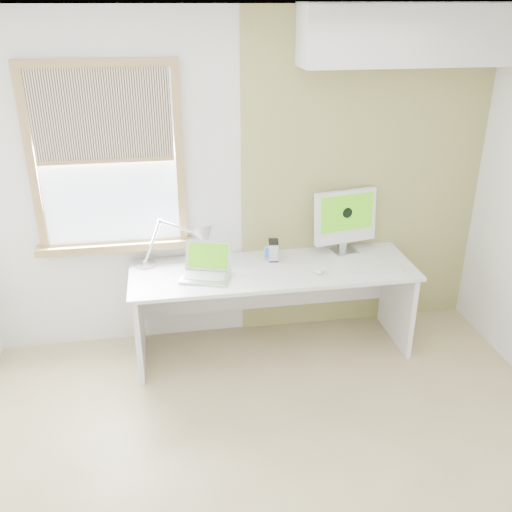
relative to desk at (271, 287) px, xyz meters
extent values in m
cube|color=tan|center=(-0.19, -1.44, -0.54)|extent=(4.00, 3.50, 0.02)
cube|color=white|center=(-0.19, -1.44, 2.08)|extent=(4.00, 3.50, 0.02)
cube|color=white|center=(-0.19, 0.32, 0.77)|extent=(4.00, 0.02, 2.60)
cube|color=#9F9155|center=(0.81, 0.30, 0.77)|extent=(2.00, 0.02, 2.60)
cube|color=white|center=(1.01, 0.13, 1.87)|extent=(1.60, 0.40, 0.42)
cube|color=#A17F47|center=(-1.72, 0.28, 1.02)|extent=(0.06, 0.06, 1.42)
cube|color=#A17F47|center=(-0.66, 0.28, 1.02)|extent=(0.06, 0.06, 1.42)
cube|color=#A17F47|center=(-1.19, 0.28, 1.70)|extent=(1.00, 0.06, 0.06)
cube|color=#A17F47|center=(-1.19, 0.26, 0.34)|extent=(1.20, 0.14, 0.06)
cube|color=#D1E2F9|center=(-1.19, 0.30, 1.02)|extent=(1.00, 0.01, 1.30)
cube|color=beige|center=(-1.19, 0.25, 1.34)|extent=(0.98, 0.02, 0.65)
cube|color=#A17F47|center=(-1.19, 0.25, 1.02)|extent=(0.98, 0.03, 0.03)
cube|color=silver|center=(0.00, -0.06, 0.18)|extent=(2.20, 0.70, 0.03)
cube|color=silver|center=(-1.05, -0.06, -0.18)|extent=(0.04, 0.64, 0.70)
cube|color=silver|center=(1.05, -0.06, -0.18)|extent=(0.04, 0.64, 0.70)
cube|color=silver|center=(0.00, 0.26, -0.08)|extent=(2.08, 0.02, 0.48)
cylinder|color=silver|center=(-0.97, 0.16, 0.21)|extent=(0.16, 0.16, 0.02)
sphere|color=silver|center=(-0.97, 0.16, 0.22)|extent=(0.05, 0.05, 0.05)
cylinder|color=silver|center=(-0.91, 0.16, 0.39)|extent=(0.16, 0.03, 0.34)
sphere|color=silver|center=(-0.84, 0.16, 0.55)|extent=(0.04, 0.04, 0.04)
cylinder|color=silver|center=(-0.69, 0.14, 0.50)|extent=(0.31, 0.07, 0.13)
sphere|color=silver|center=(-0.54, 0.12, 0.44)|extent=(0.04, 0.04, 0.04)
cone|color=silver|center=(-0.51, 0.12, 0.42)|extent=(0.24, 0.27, 0.21)
cube|color=silver|center=(-0.53, -0.14, 0.20)|extent=(0.41, 0.34, 0.02)
cube|color=#B2B5B7|center=(-0.53, -0.14, 0.22)|extent=(0.33, 0.23, 0.00)
cube|color=silver|center=(-0.50, -0.03, 0.33)|extent=(0.36, 0.18, 0.23)
cube|color=#3F910D|center=(-0.50, -0.03, 0.33)|extent=(0.31, 0.14, 0.19)
cylinder|color=silver|center=(-0.02, 0.08, 0.20)|extent=(0.07, 0.07, 0.02)
cube|color=silver|center=(-0.02, 0.08, 0.27)|extent=(0.05, 0.01, 0.11)
cube|color=#194C99|center=(-0.02, 0.08, 0.27)|extent=(0.04, 0.00, 0.08)
cube|color=silver|center=(0.03, 0.11, 0.27)|extent=(0.09, 0.13, 0.16)
cube|color=black|center=(0.03, 0.11, 0.35)|extent=(0.09, 0.13, 0.01)
cube|color=black|center=(0.03, 0.11, 0.20)|extent=(0.09, 0.13, 0.01)
cube|color=silver|center=(0.64, 0.16, 0.20)|extent=(0.22, 0.21, 0.01)
cube|color=silver|center=(0.63, 0.19, 0.29)|extent=(0.07, 0.03, 0.17)
cube|color=white|center=(0.63, 0.18, 0.50)|extent=(0.54, 0.19, 0.43)
cube|color=#3F910D|center=(0.64, 0.15, 0.54)|extent=(0.46, 0.11, 0.29)
cylinder|color=black|center=(0.64, 0.14, 0.54)|extent=(0.09, 0.03, 0.09)
cube|color=white|center=(0.75, -0.23, 0.20)|extent=(0.48, 0.18, 0.02)
cube|color=white|center=(0.75, -0.23, 0.21)|extent=(0.44, 0.14, 0.00)
ellipsoid|color=white|center=(0.33, -0.20, 0.21)|extent=(0.09, 0.11, 0.03)
camera|label=1|loc=(-0.78, -3.90, 2.09)|focal=39.54mm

